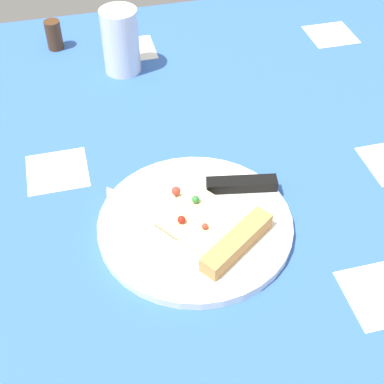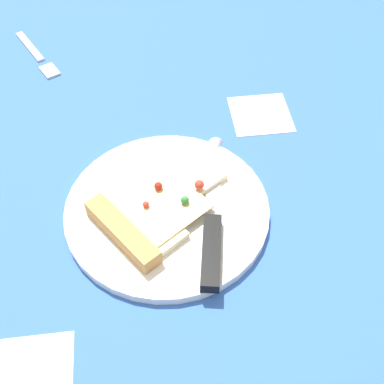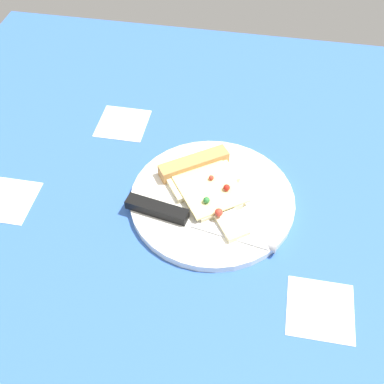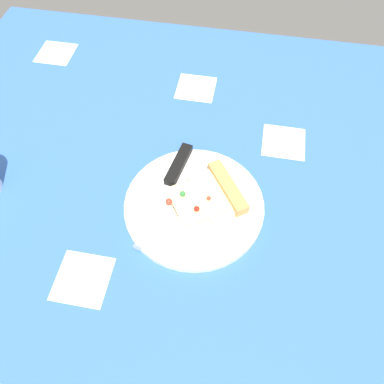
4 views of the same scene
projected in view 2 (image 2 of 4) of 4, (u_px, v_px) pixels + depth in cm
name	position (u px, v px, depth cm)	size (l,w,h in cm)	color
ground_plane	(217.00, 212.00, 67.47)	(116.73, 116.73, 3.00)	#3360B7
plate	(167.00, 210.00, 65.00)	(26.29, 26.29, 1.29)	white
pizza_slice	(151.00, 214.00, 62.80)	(16.35, 18.73, 2.55)	beige
knife	(213.00, 222.00, 62.26)	(23.98, 6.44, 2.45)	silver
fork	(38.00, 55.00, 86.84)	(14.42, 8.61, 0.80)	silver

